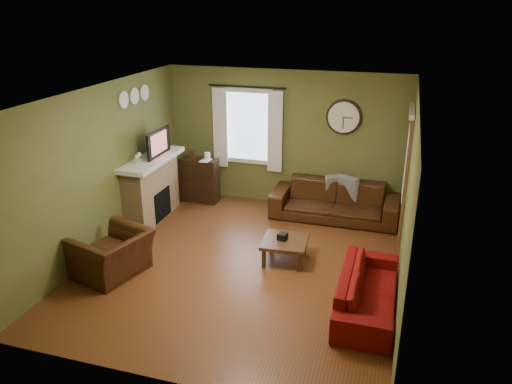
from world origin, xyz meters
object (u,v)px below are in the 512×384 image
(bookshelf, at_px, (200,180))
(coffee_table, at_px, (285,250))
(sofa_red, at_px, (368,290))
(armchair, at_px, (112,254))
(sofa_brown, at_px, (334,201))

(bookshelf, xyz_separation_m, coffee_table, (2.20, -1.90, -0.26))
(sofa_red, xyz_separation_m, armchair, (-3.64, -0.18, 0.06))
(coffee_table, bearing_deg, bookshelf, 139.15)
(sofa_red, distance_m, armchair, 3.65)
(sofa_red, bearing_deg, sofa_brown, 16.96)
(bookshelf, height_order, sofa_red, bookshelf)
(sofa_brown, height_order, coffee_table, sofa_brown)
(sofa_red, xyz_separation_m, coffee_table, (-1.33, 0.92, -0.09))
(bookshelf, height_order, armchair, bookshelf)
(bookshelf, height_order, coffee_table, bookshelf)
(bookshelf, relative_size, sofa_red, 0.48)
(bookshelf, height_order, sofa_brown, bookshelf)
(bookshelf, relative_size, armchair, 0.87)
(sofa_brown, xyz_separation_m, sofa_red, (0.84, -2.76, -0.07))
(bookshelf, distance_m, armchair, 3.00)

